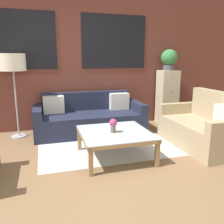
{
  "coord_description": "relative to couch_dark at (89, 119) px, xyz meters",
  "views": [
    {
      "loc": [
        -0.57,
        -2.59,
        1.46
      ],
      "look_at": [
        0.56,
        1.25,
        0.55
      ],
      "focal_mm": 38.0,
      "sensor_mm": 36.0,
      "label": 1
    }
  ],
  "objects": [
    {
      "name": "couch_dark",
      "position": [
        0.0,
        0.0,
        0.0
      ],
      "size": [
        2.13,
        0.88,
        0.78
      ],
      "color": "#1E2338",
      "rests_on": "ground_plane"
    },
    {
      "name": "coffee_table",
      "position": [
        0.12,
        -1.36,
        0.07
      ],
      "size": [
        1.0,
        1.0,
        0.4
      ],
      "color": "silver",
      "rests_on": "ground_plane"
    },
    {
      "name": "wall_back_brick",
      "position": [
        -0.3,
        0.49,
        1.13
      ],
      "size": [
        8.4,
        0.09,
        2.8
      ],
      "color": "brown",
      "rests_on": "ground_plane"
    },
    {
      "name": "drawer_cabinet",
      "position": [
        1.86,
        0.23,
        0.32
      ],
      "size": [
        0.42,
        0.37,
        1.2
      ],
      "color": "#C6B793",
      "rests_on": "ground_plane"
    },
    {
      "name": "floor_lamp",
      "position": [
        -1.35,
        0.09,
        1.07
      ],
      "size": [
        0.46,
        0.46,
        1.54
      ],
      "color": "#B2B2B7",
      "rests_on": "ground_plane"
    },
    {
      "name": "settee_vintage",
      "position": [
        1.69,
        -1.31,
        0.03
      ],
      "size": [
        0.8,
        1.49,
        0.92
      ],
      "color": "tan",
      "rests_on": "ground_plane"
    },
    {
      "name": "ground_plane",
      "position": [
        -0.3,
        -1.95,
        -0.28
      ],
      "size": [
        16.0,
        16.0,
        0.0
      ],
      "primitive_type": "plane",
      "color": "brown"
    },
    {
      "name": "rug",
      "position": [
        0.12,
        -0.76,
        -0.28
      ],
      "size": [
        2.23,
        1.72,
        0.0
      ],
      "color": "#BCB7B2",
      "rests_on": "ground_plane"
    },
    {
      "name": "flower_vase",
      "position": [
        0.08,
        -1.39,
        0.25
      ],
      "size": [
        0.11,
        0.11,
        0.21
      ],
      "color": "brown",
      "rests_on": "coffee_table"
    },
    {
      "name": "potted_plant",
      "position": [
        1.86,
        0.23,
        1.16
      ],
      "size": [
        0.36,
        0.36,
        0.46
      ],
      "color": "#47474C",
      "rests_on": "drawer_cabinet"
    }
  ]
}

